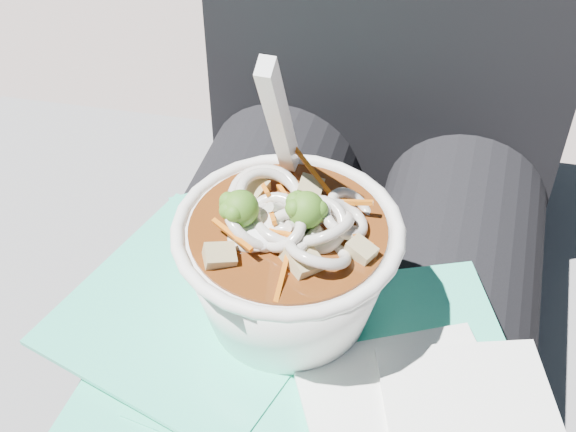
% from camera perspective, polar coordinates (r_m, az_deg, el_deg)
% --- Properties ---
extents(stone_ledge, '(1.03, 0.57, 0.46)m').
position_cam_1_polar(stone_ledge, '(1.00, 3.84, -14.17)').
color(stone_ledge, slate).
rests_on(stone_ledge, ground).
extents(lap, '(0.34, 0.48, 0.16)m').
position_cam_1_polar(lap, '(0.66, 2.22, -10.28)').
color(lap, black).
rests_on(lap, stone_ledge).
extents(person_body, '(0.34, 0.94, 1.01)m').
position_cam_1_polar(person_body, '(0.70, 4.05, -3.36)').
color(person_body, black).
rests_on(person_body, ground).
extents(plastic_bag, '(0.37, 0.38, 0.02)m').
position_cam_1_polar(plastic_bag, '(0.56, -0.75, -9.24)').
color(plastic_bag, '#33D5AB').
rests_on(plastic_bag, lap).
extents(napkins, '(0.19, 0.17, 0.01)m').
position_cam_1_polar(napkins, '(0.52, 10.15, -13.87)').
color(napkins, white).
rests_on(napkins, plastic_bag).
extents(udon_bowl, '(0.19, 0.19, 0.20)m').
position_cam_1_polar(udon_bowl, '(0.53, -0.03, -3.11)').
color(udon_bowl, white).
rests_on(udon_bowl, plastic_bag).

